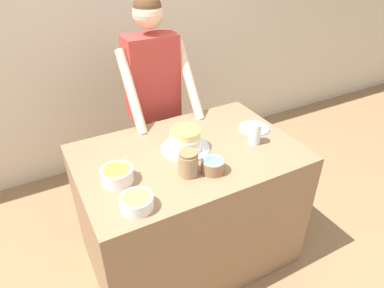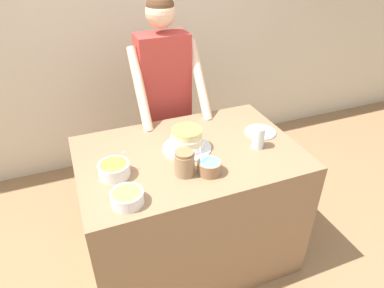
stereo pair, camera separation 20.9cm
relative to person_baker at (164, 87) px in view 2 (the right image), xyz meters
name	(u,v)px [view 2 (the right image)]	position (x,y,z in m)	size (l,w,h in m)	color
wall_back	(130,35)	(-0.07, 0.83, 0.21)	(10.00, 0.05, 2.60)	beige
counter	(189,206)	(-0.07, -0.70, -0.62)	(1.41, 0.94, 0.94)	#8C6B4C
person_baker	(164,87)	(0.00, 0.00, 0.00)	(0.53, 0.49, 1.78)	#2D2D38
cake	(187,140)	(-0.06, -0.66, -0.09)	(0.32, 0.32, 0.14)	silver
frosting_bowl_yellow	(127,197)	(-0.53, -1.03, -0.11)	(0.17, 0.17, 0.07)	white
frosting_bowl_blue	(209,167)	(-0.04, -0.95, -0.11)	(0.14, 0.14, 0.16)	#936B4C
frosting_bowl_orange	(114,169)	(-0.55, -0.78, -0.11)	(0.18, 0.18, 0.14)	white
drinking_glass	(258,137)	(0.37, -0.81, -0.08)	(0.08, 0.08, 0.14)	silver
ceramic_plate	(260,132)	(0.48, -0.67, -0.15)	(0.21, 0.21, 0.01)	silver
stoneware_jar	(184,163)	(-0.17, -0.91, -0.08)	(0.12, 0.12, 0.15)	#9E7F5B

